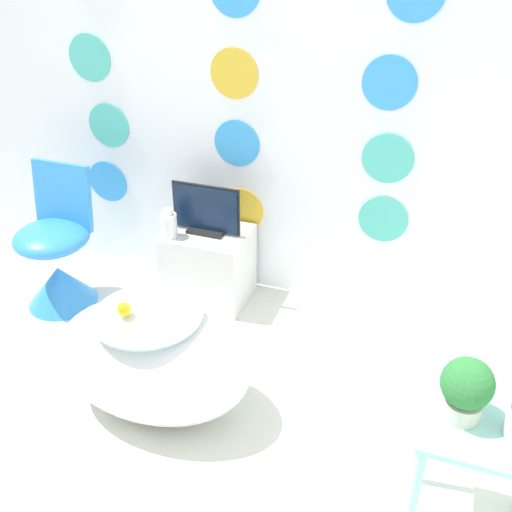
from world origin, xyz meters
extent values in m
cube|color=white|center=(0.00, 1.81, 1.30)|extent=(4.62, 0.04, 2.60)
cylinder|color=#3899E5|center=(-0.87, 1.79, 0.55)|extent=(0.27, 0.01, 0.27)
cylinder|color=gold|center=(0.03, 1.79, 0.51)|extent=(0.27, 0.01, 0.27)
cylinder|color=#4CBFB2|center=(0.85, 1.79, 0.58)|extent=(0.27, 0.01, 0.27)
cylinder|color=#4CBFB2|center=(-0.81, 1.79, 0.92)|extent=(0.27, 0.01, 0.27)
cylinder|color=#3899E5|center=(0.01, 1.79, 0.91)|extent=(0.27, 0.01, 0.27)
cylinder|color=#4CBFB2|center=(0.84, 1.79, 0.93)|extent=(0.27, 0.01, 0.27)
cylinder|color=#4CBFB2|center=(-0.88, 1.79, 1.31)|extent=(0.27, 0.01, 0.27)
cylinder|color=gold|center=(0.00, 1.79, 1.29)|extent=(0.27, 0.01, 0.27)
cylinder|color=#3899E5|center=(0.80, 1.79, 1.31)|extent=(0.27, 0.01, 0.27)
ellipsoid|color=white|center=(0.03, 0.66, 0.27)|extent=(0.93, 0.59, 0.54)
cylinder|color=#B2DBEA|center=(0.03, 0.66, 0.52)|extent=(0.48, 0.48, 0.01)
sphere|color=yellow|center=(-0.05, 0.60, 0.57)|extent=(0.06, 0.06, 0.06)
sphere|color=yellow|center=(-0.05, 0.59, 0.60)|extent=(0.04, 0.04, 0.04)
cone|color=orange|center=(-0.05, 0.57, 0.60)|extent=(0.02, 0.02, 0.02)
cone|color=#338CE0|center=(-0.90, 1.22, 0.12)|extent=(0.40, 0.40, 0.24)
ellipsoid|color=#338CE0|center=(-0.90, 1.22, 0.44)|extent=(0.43, 0.43, 0.15)
cube|color=#338CE0|center=(-0.90, 1.38, 0.63)|extent=(0.36, 0.09, 0.39)
cube|color=silver|center=(-0.10, 1.58, 0.22)|extent=(0.47, 0.38, 0.44)
cube|color=white|center=(-0.10, 1.39, 0.30)|extent=(0.40, 0.01, 0.12)
cube|color=black|center=(-0.10, 1.58, 0.45)|extent=(0.21, 0.12, 0.02)
cube|color=black|center=(-0.10, 1.58, 0.59)|extent=(0.40, 0.01, 0.28)
cube|color=#0F1E38|center=(-0.10, 1.57, 0.59)|extent=(0.38, 0.01, 0.26)
cylinder|color=white|center=(-0.28, 1.46, 0.51)|extent=(0.09, 0.09, 0.14)
cylinder|color=white|center=(-0.28, 1.46, 0.59)|extent=(0.05, 0.05, 0.03)
cube|color=#99E0D8|center=(1.44, 0.45, 0.55)|extent=(0.45, 0.39, 0.02)
cylinder|color=#99E0D8|center=(1.24, 0.28, 0.27)|extent=(0.03, 0.03, 0.54)
cylinder|color=#99E0D8|center=(1.24, 0.62, 0.27)|extent=(0.03, 0.03, 0.54)
cylinder|color=beige|center=(1.34, 0.46, 0.60)|extent=(0.13, 0.13, 0.07)
sphere|color=#2D7A38|center=(1.34, 0.46, 0.71)|extent=(0.18, 0.18, 0.18)
camera|label=1|loc=(1.18, -1.16, 2.07)|focal=42.00mm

